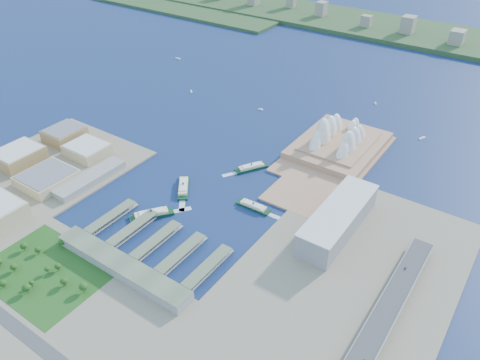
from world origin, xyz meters
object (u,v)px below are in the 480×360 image
Objects in this scene: toaster_building at (338,220)px; ferry_c at (151,213)px; ferry_a at (183,186)px; ferry_d at (253,205)px; car_c at (405,268)px; opera_house at (340,133)px; ferry_b at (251,166)px.

toaster_building is 254.61m from ferry_c.
ferry_a is 114.45m from ferry_d.
ferry_d is 10.19× the size of car_c.
toaster_building is at bearing -65.77° from opera_house.
ferry_a is 1.15× the size of ferry_d.
ferry_c is at bearing -152.61° from toaster_building.
opera_house reaches higher than ferry_c.
ferry_a is 117.44m from ferry_b.
opera_house reaches higher than ferry_a.
car_c is at bearing -35.70° from ferry_a.
ferry_a is at bearing 1.86° from car_c.
toaster_building is 105.73m from car_c.
ferry_b is at bearing -18.52° from car_c.
ferry_b is (54.05, 104.27, -0.50)m from ferry_a.
ferry_d is at bearing -97.65° from opera_house.
ferry_a is at bearing -169.82° from toaster_building.
car_c reaches higher than ferry_c.
opera_house is 224.06m from ferry_d.
ferry_d is (106.08, 96.50, -0.87)m from ferry_c.
ferry_c is (6.38, -75.25, 0.14)m from ferry_a.
opera_house is 3.47× the size of ferry_d.
opera_house reaches higher than car_c.
toaster_building is at bearing -81.81° from ferry_d.
ferry_a is 11.73× the size of car_c.
ferry_d is (-29.61, -220.43, -27.10)m from opera_house.
ferry_c is at bearing -122.71° from ferry_a.
ferry_b is at bearing 33.63° from ferry_d.
toaster_building reaches higher than car_c.
ferry_a is at bearing -86.13° from ferry_b.
toaster_building is 189.33m from ferry_b.
car_c is at bearing -94.22° from ferry_d.
ferry_b is 185.74m from ferry_c.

